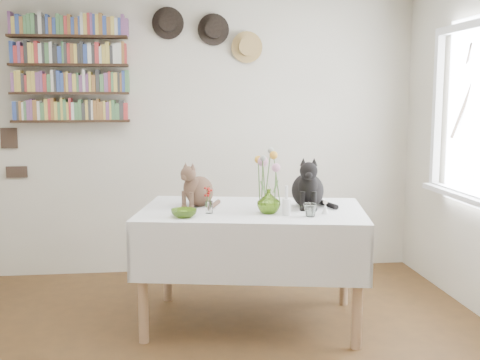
{
  "coord_description": "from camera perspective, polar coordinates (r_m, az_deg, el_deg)",
  "views": [
    {
      "loc": [
        -0.27,
        -3.24,
        1.62
      ],
      "look_at": [
        0.21,
        0.78,
        1.05
      ],
      "focal_mm": 45.0,
      "sensor_mm": 36.0,
      "label": 1
    }
  ],
  "objects": [
    {
      "name": "wall_art_plaques",
      "position": [
        5.66,
        -20.78,
        2.47
      ],
      "size": [
        0.21,
        0.02,
        0.44
      ],
      "color": "#38281E",
      "rests_on": "room"
    },
    {
      "name": "candlestick",
      "position": [
        4.01,
        4.41,
        -2.41
      ],
      "size": [
        0.05,
        0.05,
        0.2
      ],
      "color": "white",
      "rests_on": "dining_table"
    },
    {
      "name": "dining_table",
      "position": [
        4.27,
        1.17,
        -5.44
      ],
      "size": [
        1.71,
        1.27,
        0.83
      ],
      "color": "white",
      "rests_on": "room"
    },
    {
      "name": "flower_vase",
      "position": [
        4.06,
        2.74,
        -2.03
      ],
      "size": [
        0.21,
        0.21,
        0.16
      ],
      "primitive_type": "imported",
      "rotation": [
        0.0,
        0.0,
        -0.47
      ],
      "color": "#93C23D",
      "rests_on": "dining_table"
    },
    {
      "name": "green_bowl",
      "position": [
        3.95,
        -5.33,
        -3.15
      ],
      "size": [
        0.2,
        0.2,
        0.05
      ],
      "primitive_type": "imported",
      "rotation": [
        0.0,
        0.0,
        0.17
      ],
      "color": "#93C23D",
      "rests_on": "dining_table"
    },
    {
      "name": "porcelain_figurine",
      "position": [
        4.09,
        8.08,
        -2.62
      ],
      "size": [
        0.05,
        0.05,
        0.09
      ],
      "color": "white",
      "rests_on": "dining_table"
    },
    {
      "name": "tabby_cat",
      "position": [
        4.33,
        -3.87,
        -0.3
      ],
      "size": [
        0.35,
        0.35,
        0.33
      ],
      "primitive_type": null,
      "rotation": [
        0.0,
        0.0,
        -0.76
      ],
      "color": "brown",
      "rests_on": "dining_table"
    },
    {
      "name": "drinking_glass",
      "position": [
        3.98,
        6.69,
        -2.83
      ],
      "size": [
        0.13,
        0.13,
        0.09
      ],
      "primitive_type": "imported",
      "rotation": [
        0.0,
        0.0,
        -0.44
      ],
      "color": "white",
      "rests_on": "dining_table"
    },
    {
      "name": "flower_bouquet",
      "position": [
        4.03,
        2.7,
        1.63
      ],
      "size": [
        0.17,
        0.12,
        0.39
      ],
      "color": "#4C7233",
      "rests_on": "flower_vase"
    },
    {
      "name": "berry_jar",
      "position": [
        4.06,
        -2.96,
        -1.89
      ],
      "size": [
        0.05,
        0.05,
        0.21
      ],
      "color": "white",
      "rests_on": "dining_table"
    },
    {
      "name": "wall_hats",
      "position": [
        5.47,
        -2.88,
        13.74
      ],
      "size": [
        0.98,
        0.09,
        0.48
      ],
      "color": "black",
      "rests_on": "room"
    },
    {
      "name": "bookshelf_unit",
      "position": [
        5.47,
        -15.86,
        10.04
      ],
      "size": [
        1.0,
        0.16,
        0.91
      ],
      "color": "#311F13",
      "rests_on": "room"
    },
    {
      "name": "black_cat",
      "position": [
        4.3,
        6.44,
        -0.11
      ],
      "size": [
        0.31,
        0.36,
        0.37
      ],
      "primitive_type": null,
      "rotation": [
        0.0,
        0.0,
        -0.2
      ],
      "color": "black",
      "rests_on": "dining_table"
    },
    {
      "name": "room",
      "position": [
        3.27,
        -2.09,
        1.53
      ],
      "size": [
        4.08,
        4.58,
        2.58
      ],
      "color": "brown",
      "rests_on": "ground"
    }
  ]
}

